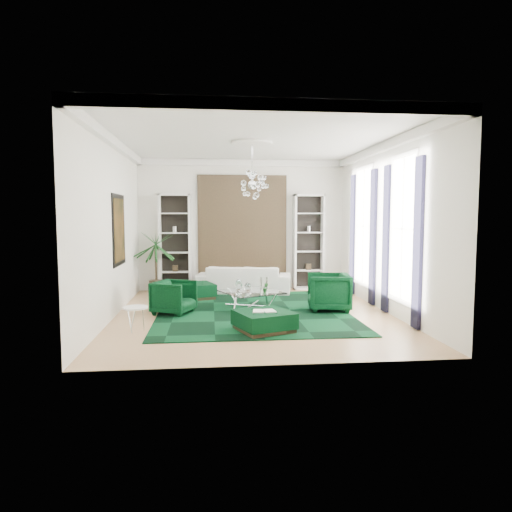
{
  "coord_description": "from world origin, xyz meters",
  "views": [
    {
      "loc": [
        -0.94,
        -9.9,
        2.16
      ],
      "look_at": [
        0.11,
        0.5,
        1.24
      ],
      "focal_mm": 32.0,
      "sensor_mm": 36.0,
      "label": 1
    }
  ],
  "objects": [
    {
      "name": "crown_molding",
      "position": [
        0.0,
        0.0,
        3.7
      ],
      "size": [
        6.0,
        7.0,
        0.18
      ],
      "primitive_type": null,
      "color": "white",
      "rests_on": "ceiling"
    },
    {
      "name": "curtain_near_a",
      "position": [
        2.96,
        -1.68,
        1.65
      ],
      "size": [
        0.07,
        0.3,
        3.25
      ],
      "primitive_type": "cube",
      "color": "black",
      "rests_on": "floor"
    },
    {
      "name": "painting",
      "position": [
        -2.97,
        0.6,
        1.85
      ],
      "size": [
        0.04,
        1.3,
        1.6
      ],
      "primitive_type": "cube",
      "color": "black",
      "rests_on": "wall_left"
    },
    {
      "name": "shelving_right",
      "position": [
        1.95,
        3.31,
        1.4
      ],
      "size": [
        0.9,
        0.38,
        2.8
      ],
      "primitive_type": null,
      "color": "white",
      "rests_on": "floor"
    },
    {
      "name": "chandelier",
      "position": [
        0.0,
        0.3,
        2.85
      ],
      "size": [
        1.02,
        1.02,
        0.69
      ],
      "primitive_type": null,
      "rotation": [
        0.0,
        0.0,
        0.43
      ],
      "color": "white",
      "rests_on": "ceiling"
    },
    {
      "name": "table_plant",
      "position": [
        0.3,
        0.3,
        0.53
      ],
      "size": [
        0.15,
        0.13,
        0.24
      ],
      "primitive_type": "imported",
      "rotation": [
        0.0,
        0.0,
        -0.24
      ],
      "color": "#1A551F",
      "rests_on": "coffee_table"
    },
    {
      "name": "wall_right",
      "position": [
        3.01,
        0.0,
        1.9
      ],
      "size": [
        0.02,
        7.0,
        3.8
      ],
      "primitive_type": "cube",
      "color": "white",
      "rests_on": "ground"
    },
    {
      "name": "ottoman_front",
      "position": [
        0.05,
        -1.55,
        0.19
      ],
      "size": [
        1.23,
        1.23,
        0.38
      ],
      "primitive_type": "cube",
      "rotation": [
        0.0,
        0.0,
        0.36
      ],
      "color": "black",
      "rests_on": "floor"
    },
    {
      "name": "armchair_left",
      "position": [
        -1.75,
        0.2,
        0.37
      ],
      "size": [
        1.07,
        1.05,
        0.74
      ],
      "primitive_type": "imported",
      "rotation": [
        0.0,
        0.0,
        1.15
      ],
      "color": "black",
      "rests_on": "floor"
    },
    {
      "name": "ottoman_side",
      "position": [
        -1.35,
        2.0,
        0.2
      ],
      "size": [
        1.16,
        1.16,
        0.4
      ],
      "primitive_type": "cube",
      "rotation": [
        0.0,
        0.0,
        0.33
      ],
      "color": "black",
      "rests_on": "floor"
    },
    {
      "name": "curtain_far_b",
      "position": [
        2.96,
        2.28,
        1.65
      ],
      "size": [
        0.07,
        0.3,
        3.25
      ],
      "primitive_type": "cube",
      "color": "black",
      "rests_on": "floor"
    },
    {
      "name": "wall_front",
      "position": [
        0.0,
        -3.51,
        1.9
      ],
      "size": [
        6.0,
        0.02,
        3.8
      ],
      "primitive_type": "cube",
      "color": "white",
      "rests_on": "ground"
    },
    {
      "name": "wall_left",
      "position": [
        -3.01,
        0.0,
        1.9
      ],
      "size": [
        0.02,
        7.0,
        3.8
      ],
      "primitive_type": "cube",
      "color": "white",
      "rests_on": "ground"
    },
    {
      "name": "coffee_table",
      "position": [
        0.0,
        0.55,
        0.21
      ],
      "size": [
        1.6,
        1.6,
        0.42
      ],
      "primitive_type": null,
      "rotation": [
        0.0,
        0.0,
        0.43
      ],
      "color": "white",
      "rests_on": "floor"
    },
    {
      "name": "sofa",
      "position": [
        0.0,
        2.85,
        0.38
      ],
      "size": [
        2.75,
        1.49,
        0.76
      ],
      "primitive_type": "imported",
      "rotation": [
        0.0,
        0.0,
        2.95
      ],
      "color": "silver",
      "rests_on": "floor"
    },
    {
      "name": "tapestry",
      "position": [
        0.0,
        3.46,
        1.9
      ],
      "size": [
        2.5,
        0.06,
        2.8
      ],
      "primitive_type": "cube",
      "color": "black",
      "rests_on": "wall_back"
    },
    {
      "name": "curtain_far_a",
      "position": [
        2.96,
        0.72,
        1.65
      ],
      "size": [
        0.07,
        0.3,
        3.25
      ],
      "primitive_type": "cube",
      "color": "black",
      "rests_on": "floor"
    },
    {
      "name": "side_table",
      "position": [
        -2.35,
        -1.3,
        0.23
      ],
      "size": [
        0.52,
        0.52,
        0.45
      ],
      "primitive_type": "cylinder",
      "rotation": [
        0.0,
        0.0,
        -0.11
      ],
      "color": "white",
      "rests_on": "floor"
    },
    {
      "name": "armchair_right",
      "position": [
        1.75,
        0.2,
        0.43
      ],
      "size": [
        1.07,
        1.05,
        0.86
      ],
      "primitive_type": "imported",
      "rotation": [
        0.0,
        0.0,
        -1.72
      ],
      "color": "black",
      "rests_on": "floor"
    },
    {
      "name": "ceiling",
      "position": [
        0.0,
        0.0,
        3.81
      ],
      "size": [
        6.0,
        7.0,
        0.02
      ],
      "primitive_type": "cube",
      "color": "white",
      "rests_on": "ground"
    },
    {
      "name": "window_near",
      "position": [
        2.99,
        -0.9,
        1.9
      ],
      "size": [
        0.03,
        1.1,
        2.9
      ],
      "primitive_type": "cube",
      "color": "white",
      "rests_on": "wall_right"
    },
    {
      "name": "curtain_near_b",
      "position": [
        2.96,
        -0.12,
        1.65
      ],
      "size": [
        0.07,
        0.3,
        3.25
      ],
      "primitive_type": "cube",
      "color": "black",
      "rests_on": "floor"
    },
    {
      "name": "book",
      "position": [
        0.05,
        -1.55,
        0.4
      ],
      "size": [
        0.42,
        0.28,
        0.03
      ],
      "primitive_type": "cube",
      "color": "white",
      "rests_on": "ottoman_front"
    },
    {
      "name": "wall_back",
      "position": [
        0.0,
        3.51,
        1.9
      ],
      "size": [
        6.0,
        0.02,
        3.8
      ],
      "primitive_type": "cube",
      "color": "white",
      "rests_on": "ground"
    },
    {
      "name": "rug",
      "position": [
        0.0,
        0.3,
        0.01
      ],
      "size": [
        4.2,
        5.0,
        0.02
      ],
      "primitive_type": "cube",
      "color": "black",
      "rests_on": "floor"
    },
    {
      "name": "palm",
      "position": [
        -2.45,
        2.95,
        1.12
      ],
      "size": [
        1.6,
        1.6,
        2.24
      ],
      "primitive_type": null,
      "rotation": [
        0.0,
        0.0,
        -0.15
      ],
      "color": "#1A551F",
      "rests_on": "floor"
    },
    {
      "name": "window_far",
      "position": [
        2.99,
        1.5,
        1.9
      ],
      "size": [
        0.03,
        1.1,
        2.9
      ],
      "primitive_type": "cube",
      "color": "white",
      "rests_on": "wall_right"
    },
    {
      "name": "floor",
      "position": [
        0.0,
        0.0,
        -0.01
      ],
      "size": [
        6.0,
        7.0,
        0.02
      ],
      "primitive_type": "cube",
      "color": "tan",
      "rests_on": "ground"
    },
    {
      "name": "ceiling_medallion",
      "position": [
        0.0,
        0.3,
        3.77
      ],
      "size": [
        0.9,
        0.9,
        0.05
      ],
      "primitive_type": "cylinder",
      "color": "white",
      "rests_on": "ceiling"
    },
    {
      "name": "shelving_left",
      "position": [
        -1.95,
        3.31,
        1.4
      ],
      "size": [
        0.9,
        0.38,
        2.8
      ],
      "primitive_type": null,
      "color": "white",
      "rests_on": "floor"
    }
  ]
}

